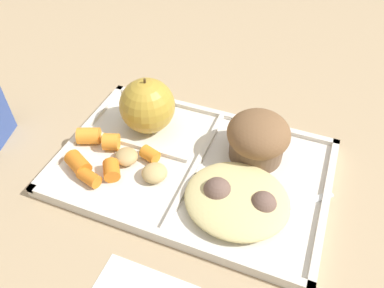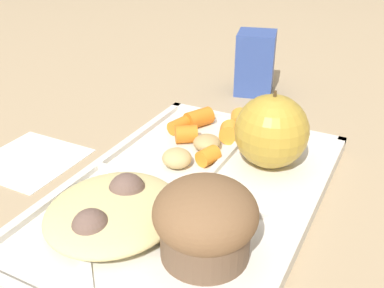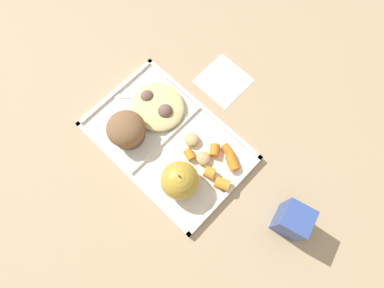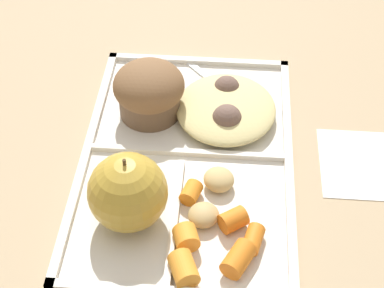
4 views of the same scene
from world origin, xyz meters
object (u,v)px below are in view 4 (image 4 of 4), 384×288
plastic_fork (223,90)px  green_apple (128,192)px  lunch_tray (187,161)px  bran_muffin (149,91)px

plastic_fork → green_apple: bearing=157.7°
lunch_tray → green_apple: size_ratio=4.18×
bran_muffin → plastic_fork: bran_muffin is taller
bran_muffin → plastic_fork: 0.11m
lunch_tray → bran_muffin: bearing=34.3°
lunch_tray → plastic_fork: (0.13, -0.04, 0.01)m
lunch_tray → bran_muffin: size_ratio=4.27×
lunch_tray → bran_muffin: 0.10m
lunch_tray → bran_muffin: bran_muffin is taller
green_apple → bran_muffin: green_apple is taller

